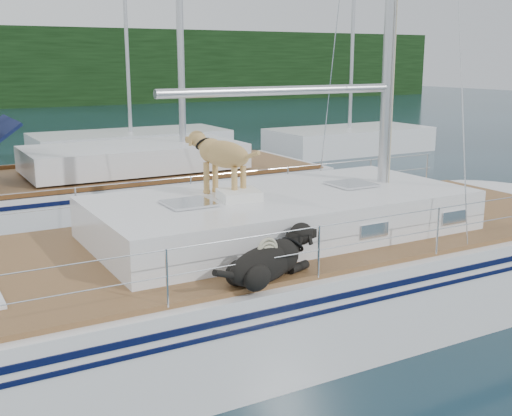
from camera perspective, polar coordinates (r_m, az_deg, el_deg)
ground at (r=9.01m, az=-2.18°, el=-10.57°), size 120.00×120.00×0.00m
main_sailboat at (r=8.80m, az=-1.69°, el=-6.44°), size 12.00×3.94×14.01m
neighbor_sailboat at (r=14.69m, az=-14.64°, el=0.93°), size 11.00×3.50×13.30m
bg_boat_center at (r=24.81m, az=-11.04°, el=5.54°), size 7.20×3.00×11.65m
bg_boat_east at (r=25.93m, az=8.28°, el=5.98°), size 6.40×3.00×11.65m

